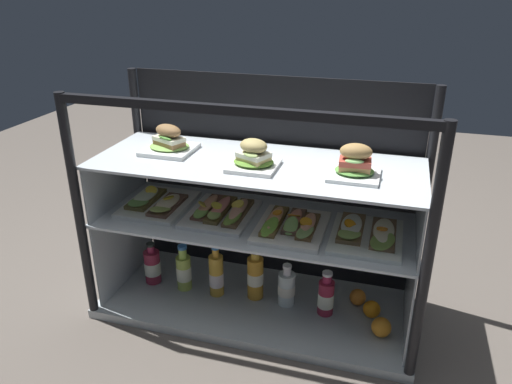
{
  "coord_description": "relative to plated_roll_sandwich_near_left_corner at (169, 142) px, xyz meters",
  "views": [
    {
      "loc": [
        0.49,
        -1.65,
        1.3
      ],
      "look_at": [
        0.0,
        0.0,
        0.54
      ],
      "focal_mm": 34.26,
      "sensor_mm": 36.0,
      "label": 1
    }
  ],
  "objects": [
    {
      "name": "juice_bottle_back_left",
      "position": [
        0.49,
        -0.0,
        -0.59
      ],
      "size": [
        0.07,
        0.07,
        0.19
      ],
      "color": "white",
      "rests_on": "case_base_deck"
    },
    {
      "name": "shelf_lower_glass",
      "position": [
        0.37,
        -0.02,
        -0.29
      ],
      "size": [
        1.24,
        0.47,
        0.01
      ],
      "primitive_type": "cube",
      "color": "silver",
      "rests_on": "riser_lower_tier"
    },
    {
      "name": "open_sandwich_tray_mid_right",
      "position": [
        0.22,
        -0.03,
        -0.26
      ],
      "size": [
        0.26,
        0.32,
        0.06
      ],
      "color": "white",
      "rests_on": "shelf_lower_glass"
    },
    {
      "name": "plated_roll_sandwich_mid_left",
      "position": [
        0.73,
        -0.06,
        0.01
      ],
      "size": [
        0.18,
        0.18,
        0.12
      ],
      "color": "white",
      "rests_on": "shelf_upper_glass"
    },
    {
      "name": "case_base_deck",
      "position": [
        0.37,
        -0.02,
        -0.69
      ],
      "size": [
        1.3,
        0.53,
        0.04
      ],
      "primitive_type": "cube",
      "color": "#B1BBBD",
      "rests_on": "ground"
    },
    {
      "name": "case_frame",
      "position": [
        0.37,
        0.11,
        -0.19
      ],
      "size": [
        1.3,
        0.53,
        0.94
      ],
      "color": "black",
      "rests_on": "ground"
    },
    {
      "name": "riser_upper_tier",
      "position": [
        0.37,
        -0.02,
        -0.17
      ],
      "size": [
        1.23,
        0.45,
        0.23
      ],
      "color": "silver",
      "rests_on": "shelf_lower_glass"
    },
    {
      "name": "orange_fruit_near_left_post",
      "position": [
        0.89,
        -0.1,
        -0.63
      ],
      "size": [
        0.08,
        0.08,
        0.08
      ],
      "primitive_type": "sphere",
      "color": "orange",
      "rests_on": "case_base_deck"
    },
    {
      "name": "open_sandwich_tray_near_right_corner",
      "position": [
        0.8,
        -0.05,
        -0.26
      ],
      "size": [
        0.26,
        0.32,
        0.06
      ],
      "color": "white",
      "rests_on": "shelf_lower_glass"
    },
    {
      "name": "shelf_upper_glass",
      "position": [
        0.37,
        -0.02,
        -0.04
      ],
      "size": [
        1.24,
        0.47,
        0.01
      ],
      "primitive_type": "cube",
      "color": "silver",
      "rests_on": "riser_upper_tier"
    },
    {
      "name": "ground_plane",
      "position": [
        0.37,
        -0.02,
        -0.71
      ],
      "size": [
        6.0,
        6.0,
        0.02
      ],
      "primitive_type": "cube",
      "color": "#5B534B",
      "rests_on": "ground"
    },
    {
      "name": "open_sandwich_tray_near_left_corner",
      "position": [
        -0.06,
        -0.03,
        -0.26
      ],
      "size": [
        0.26,
        0.32,
        0.07
      ],
      "color": "white",
      "rests_on": "shelf_lower_glass"
    },
    {
      "name": "orange_fruit_rolled_forward",
      "position": [
        0.78,
        0.08,
        -0.63
      ],
      "size": [
        0.07,
        0.07,
        0.07
      ],
      "primitive_type": "sphere",
      "color": "orange",
      "rests_on": "case_base_deck"
    },
    {
      "name": "juice_bottle_tucked_behind",
      "position": [
        0.19,
        -0.02,
        -0.57
      ],
      "size": [
        0.06,
        0.06,
        0.24
      ],
      "color": "gold",
      "rests_on": "case_base_deck"
    },
    {
      "name": "juice_bottle_near_post",
      "position": [
        0.66,
        -0.02,
        -0.59
      ],
      "size": [
        0.07,
        0.07,
        0.2
      ],
      "color": "#9D273F",
      "rests_on": "case_base_deck"
    },
    {
      "name": "juice_bottle_front_right_end",
      "position": [
        0.35,
        0.01,
        -0.57
      ],
      "size": [
        0.07,
        0.07,
        0.23
      ],
      "color": "gold",
      "rests_on": "case_base_deck"
    },
    {
      "name": "juice_bottle_back_right",
      "position": [
        -0.12,
        -0.01,
        -0.59
      ],
      "size": [
        0.07,
        0.07,
        0.2
      ],
      "color": "#97263E",
      "rests_on": "case_base_deck"
    },
    {
      "name": "juice_bottle_front_middle",
      "position": [
        0.04,
        -0.02,
        -0.58
      ],
      "size": [
        0.07,
        0.07,
        0.21
      ],
      "color": "#B9D156",
      "rests_on": "case_base_deck"
    },
    {
      "name": "open_sandwich_tray_right_of_center",
      "position": [
        0.52,
        -0.06,
        -0.26
      ],
      "size": [
        0.26,
        0.32,
        0.06
      ],
      "color": "white",
      "rests_on": "shelf_lower_glass"
    },
    {
      "name": "plated_roll_sandwich_near_left_corner",
      "position": [
        0.0,
        0.0,
        0.0
      ],
      "size": [
        0.19,
        0.19,
        0.11
      ],
      "color": "white",
      "rests_on": "shelf_upper_glass"
    },
    {
      "name": "plated_roll_sandwich_center",
      "position": [
        0.37,
        -0.08,
        0.0
      ],
      "size": [
        0.17,
        0.17,
        0.11
      ],
      "color": "white",
      "rests_on": "shelf_upper_glass"
    },
    {
      "name": "riser_lower_tier",
      "position": [
        0.37,
        -0.02,
        -0.48
      ],
      "size": [
        1.23,
        0.45,
        0.37
      ],
      "color": "silver",
      "rests_on": "case_base_deck"
    },
    {
      "name": "orange_fruit_beside_bottles",
      "position": [
        0.85,
        0.01,
        -0.63
      ],
      "size": [
        0.07,
        0.07,
        0.07
      ],
      "primitive_type": "sphere",
      "color": "orange",
      "rests_on": "case_base_deck"
    }
  ]
}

